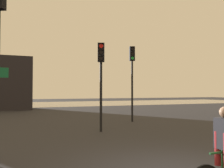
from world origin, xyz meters
TOP-DOWN VIEW (x-y plane):
  - water_strip at (0.00, 33.76)m, footprint 80.00×16.00m
  - traffic_light_far_right at (3.65, 9.25)m, footprint 0.37×0.39m
  - traffic_light_center at (0.53, 6.43)m, footprint 0.38×0.40m

SIDE VIEW (x-z plane):
  - water_strip at x=0.00m, z-range 0.00..0.01m
  - traffic_light_center at x=0.53m, z-range 0.83..5.02m
  - traffic_light_far_right at x=3.65m, z-range 0.90..5.62m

